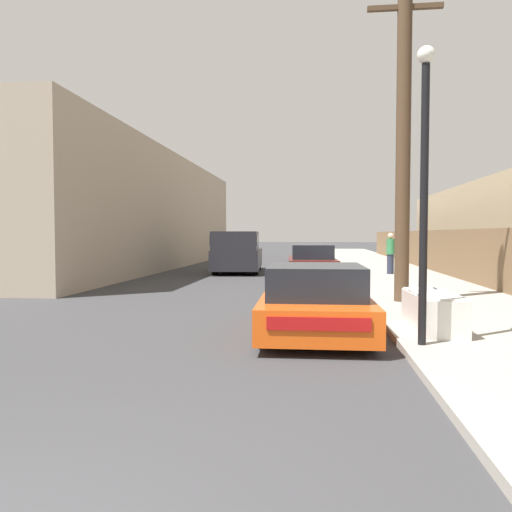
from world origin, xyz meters
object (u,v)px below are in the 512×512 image
at_px(car_parked_mid, 312,263).
at_px(street_lamp, 424,172).
at_px(discarded_fridge, 433,311).
at_px(parked_sports_car_red, 315,302).
at_px(pedestrian, 390,253).
at_px(pickup_truck, 237,252).
at_px(utility_pole, 403,136).

bearing_deg(car_parked_mid, street_lamp, -85.17).
relative_size(discarded_fridge, car_parked_mid, 0.41).
bearing_deg(parked_sports_car_red, pedestrian, 74.35).
height_order(street_lamp, pedestrian, street_lamp).
xyz_separation_m(car_parked_mid, pickup_truck, (-3.43, 2.72, 0.30)).
relative_size(utility_pole, pedestrian, 4.65).
height_order(car_parked_mid, pedestrian, pedestrian).
distance_m(parked_sports_car_red, pickup_truck, 14.18).
xyz_separation_m(parked_sports_car_red, car_parked_mid, (-0.13, 11.01, 0.07)).
height_order(parked_sports_car_red, pickup_truck, pickup_truck).
relative_size(pickup_truck, pedestrian, 3.16).
xyz_separation_m(pickup_truck, street_lamp, (5.16, -14.97, 1.77)).
bearing_deg(parked_sports_car_red, discarded_fridge, -2.28).
relative_size(parked_sports_car_red, street_lamp, 0.92).
bearing_deg(discarded_fridge, car_parked_mid, 98.56).
distance_m(discarded_fridge, pickup_truck, 14.86).
distance_m(pickup_truck, street_lamp, 15.94).
relative_size(parked_sports_car_red, pedestrian, 2.38).
height_order(pickup_truck, utility_pole, utility_pole).
bearing_deg(utility_pole, parked_sports_car_red, -119.77).
distance_m(street_lamp, pedestrian, 13.82).
height_order(parked_sports_car_red, pedestrian, pedestrian).
bearing_deg(pedestrian, pickup_truck, 168.60).
bearing_deg(parked_sports_car_red, pickup_truck, 103.08).
xyz_separation_m(parked_sports_car_red, pedestrian, (3.13, 12.38, 0.43)).
bearing_deg(pickup_truck, discarded_fridge, 108.04).
relative_size(pickup_truck, street_lamp, 1.22).
xyz_separation_m(parked_sports_car_red, pickup_truck, (-3.56, 13.73, 0.37)).
xyz_separation_m(discarded_fridge, car_parked_mid, (-2.17, 11.04, 0.20)).
relative_size(parked_sports_car_red, car_parked_mid, 0.89).
distance_m(utility_pole, pedestrian, 9.26).
relative_size(parked_sports_car_red, utility_pole, 0.51).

